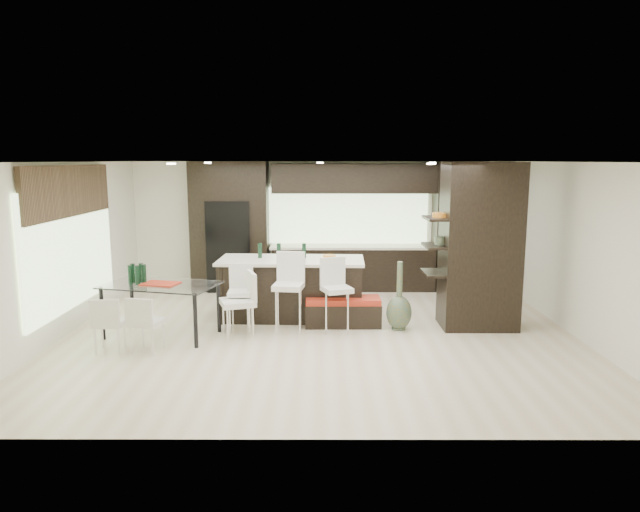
{
  "coord_description": "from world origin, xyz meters",
  "views": [
    {
      "loc": [
        0.02,
        -8.75,
        2.73
      ],
      "look_at": [
        0.0,
        0.6,
        1.15
      ],
      "focal_mm": 32.0,
      "sensor_mm": 36.0,
      "label": 1
    }
  ],
  "objects_px": {
    "stool_right": "(337,303)",
    "chair_far": "(110,326)",
    "bench": "(343,312)",
    "dining_table": "(162,310)",
    "stool_left": "(241,305)",
    "floor_vase": "(399,296)",
    "kitchen_island": "(291,288)",
    "chair_end": "(238,307)",
    "stool_mid": "(289,301)",
    "chair_near": "(147,326)"
  },
  "relations": [
    {
      "from": "kitchen_island",
      "to": "bench",
      "type": "bearing_deg",
      "value": -28.05
    },
    {
      "from": "floor_vase",
      "to": "bench",
      "type": "bearing_deg",
      "value": 166.6
    },
    {
      "from": "kitchen_island",
      "to": "stool_right",
      "type": "bearing_deg",
      "value": -45.83
    },
    {
      "from": "bench",
      "to": "chair_end",
      "type": "xyz_separation_m",
      "value": [
        -1.67,
        -0.56,
        0.22
      ]
    },
    {
      "from": "stool_mid",
      "to": "chair_far",
      "type": "distance_m",
      "value": 2.7
    },
    {
      "from": "kitchen_island",
      "to": "chair_near",
      "type": "xyz_separation_m",
      "value": [
        -1.98,
        -1.84,
        -0.14
      ]
    },
    {
      "from": "chair_end",
      "to": "bench",
      "type": "bearing_deg",
      "value": -90.52
    },
    {
      "from": "bench",
      "to": "dining_table",
      "type": "distance_m",
      "value": 2.92
    },
    {
      "from": "stool_mid",
      "to": "chair_near",
      "type": "relative_size",
      "value": 1.35
    },
    {
      "from": "stool_right",
      "to": "chair_end",
      "type": "bearing_deg",
      "value": 168.13
    },
    {
      "from": "chair_end",
      "to": "chair_near",
      "type": "bearing_deg",
      "value": 103.89
    },
    {
      "from": "stool_right",
      "to": "bench",
      "type": "distance_m",
      "value": 0.43
    },
    {
      "from": "stool_mid",
      "to": "dining_table",
      "type": "xyz_separation_m",
      "value": [
        -1.98,
        -0.2,
        -0.1
      ]
    },
    {
      "from": "floor_vase",
      "to": "chair_end",
      "type": "relative_size",
      "value": 1.21
    },
    {
      "from": "stool_right",
      "to": "bench",
      "type": "xyz_separation_m",
      "value": [
        0.11,
        0.34,
        -0.24
      ]
    },
    {
      "from": "stool_left",
      "to": "floor_vase",
      "type": "distance_m",
      "value": 2.56
    },
    {
      "from": "stool_right",
      "to": "chair_far",
      "type": "distance_m",
      "value": 3.43
    },
    {
      "from": "kitchen_island",
      "to": "chair_far",
      "type": "relative_size",
      "value": 3.34
    },
    {
      "from": "kitchen_island",
      "to": "bench",
      "type": "xyz_separation_m",
      "value": [
        0.88,
        -0.51,
        -0.28
      ]
    },
    {
      "from": "dining_table",
      "to": "chair_near",
      "type": "height_order",
      "value": "dining_table"
    },
    {
      "from": "dining_table",
      "to": "chair_end",
      "type": "relative_size",
      "value": 1.85
    },
    {
      "from": "kitchen_island",
      "to": "stool_right",
      "type": "xyz_separation_m",
      "value": [
        0.77,
        -0.85,
        -0.04
      ]
    },
    {
      "from": "stool_mid",
      "to": "chair_end",
      "type": "relative_size",
      "value": 1.11
    },
    {
      "from": "stool_left",
      "to": "stool_right",
      "type": "bearing_deg",
      "value": -3.24
    },
    {
      "from": "floor_vase",
      "to": "chair_near",
      "type": "bearing_deg",
      "value": -163.49
    },
    {
      "from": "floor_vase",
      "to": "chair_end",
      "type": "xyz_separation_m",
      "value": [
        -2.57,
        -0.34,
        -0.1
      ]
    },
    {
      "from": "stool_left",
      "to": "stool_right",
      "type": "distance_m",
      "value": 1.54
    },
    {
      "from": "kitchen_island",
      "to": "chair_near",
      "type": "relative_size",
      "value": 3.27
    },
    {
      "from": "floor_vase",
      "to": "dining_table",
      "type": "distance_m",
      "value": 3.78
    },
    {
      "from": "chair_end",
      "to": "stool_right",
      "type": "bearing_deg",
      "value": -101.06
    },
    {
      "from": "stool_right",
      "to": "chair_far",
      "type": "height_order",
      "value": "stool_right"
    },
    {
      "from": "chair_far",
      "to": "chair_end",
      "type": "height_order",
      "value": "chair_end"
    },
    {
      "from": "stool_left",
      "to": "stool_mid",
      "type": "distance_m",
      "value": 0.78
    },
    {
      "from": "kitchen_island",
      "to": "chair_end",
      "type": "relative_size",
      "value": 2.7
    },
    {
      "from": "stool_mid",
      "to": "bench",
      "type": "xyz_separation_m",
      "value": [
        0.88,
        0.36,
        -0.28
      ]
    },
    {
      "from": "stool_left",
      "to": "chair_end",
      "type": "distance_m",
      "value": 0.24
    },
    {
      "from": "bench",
      "to": "stool_mid",
      "type": "bearing_deg",
      "value": -158.63
    },
    {
      "from": "kitchen_island",
      "to": "chair_far",
      "type": "height_order",
      "value": "kitchen_island"
    },
    {
      "from": "chair_far",
      "to": "chair_near",
      "type": "bearing_deg",
      "value": -4.6
    },
    {
      "from": "chair_near",
      "to": "stool_left",
      "type": "bearing_deg",
      "value": 52.1
    },
    {
      "from": "stool_right",
      "to": "floor_vase",
      "type": "xyz_separation_m",
      "value": [
        1.01,
        0.13,
        0.08
      ]
    },
    {
      "from": "stool_left",
      "to": "floor_vase",
      "type": "xyz_separation_m",
      "value": [
        2.56,
        0.11,
        0.12
      ]
    },
    {
      "from": "chair_near",
      "to": "chair_far",
      "type": "xyz_separation_m",
      "value": [
        -0.54,
        0.0,
        -0.01
      ]
    },
    {
      "from": "stool_mid",
      "to": "chair_near",
      "type": "height_order",
      "value": "stool_mid"
    },
    {
      "from": "stool_right",
      "to": "bench",
      "type": "height_order",
      "value": "stool_right"
    },
    {
      "from": "bench",
      "to": "dining_table",
      "type": "height_order",
      "value": "dining_table"
    },
    {
      "from": "bench",
      "to": "chair_end",
      "type": "relative_size",
      "value": 1.34
    },
    {
      "from": "stool_mid",
      "to": "bench",
      "type": "relative_size",
      "value": 0.83
    },
    {
      "from": "chair_end",
      "to": "kitchen_island",
      "type": "bearing_deg",
      "value": -55.28
    },
    {
      "from": "stool_mid",
      "to": "chair_end",
      "type": "xyz_separation_m",
      "value": [
        -0.78,
        -0.2,
        -0.05
      ]
    }
  ]
}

